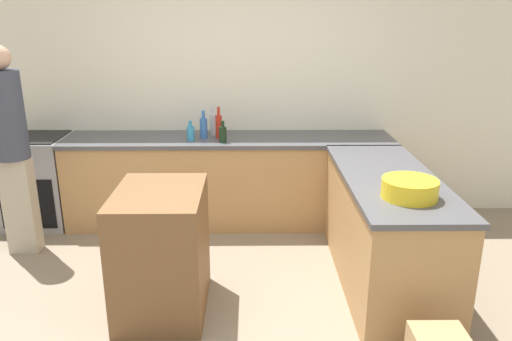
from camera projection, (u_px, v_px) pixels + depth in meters
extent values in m
plane|color=gray|center=(221.00, 323.00, 3.44)|extent=(14.00, 14.00, 0.00)
cube|color=silver|center=(230.00, 84.00, 5.04)|extent=(8.00, 0.06, 2.70)
cube|color=tan|center=(230.00, 182.00, 4.99)|extent=(3.16, 0.63, 0.84)
cube|color=#4C4C51|center=(229.00, 139.00, 4.86)|extent=(3.19, 0.66, 0.04)
cube|color=tan|center=(385.00, 232.00, 3.87)|extent=(0.66, 1.77, 0.84)
cube|color=#4C4C51|center=(389.00, 178.00, 3.73)|extent=(0.69, 1.80, 0.04)
cube|color=#99999E|center=(39.00, 181.00, 4.98)|extent=(0.61, 0.61, 0.88)
cube|color=black|center=(27.00, 204.00, 4.72)|extent=(0.52, 0.01, 0.49)
cube|color=black|center=(33.00, 137.00, 4.84)|extent=(0.57, 0.57, 0.01)
cube|color=brown|center=(162.00, 251.00, 3.49)|extent=(0.60, 0.79, 0.90)
cylinder|color=yellow|center=(410.00, 189.00, 3.27)|extent=(0.37, 0.37, 0.13)
cylinder|color=black|center=(223.00, 135.00, 4.66)|extent=(0.07, 0.07, 0.15)
cylinder|color=black|center=(223.00, 124.00, 4.63)|extent=(0.03, 0.03, 0.06)
cylinder|color=#386BB7|center=(204.00, 128.00, 4.81)|extent=(0.07, 0.07, 0.19)
cylinder|color=#386BB7|center=(203.00, 114.00, 4.77)|extent=(0.03, 0.03, 0.07)
cylinder|color=#338CBF|center=(191.00, 133.00, 4.72)|extent=(0.07, 0.07, 0.14)
cylinder|color=#338CBF|center=(190.00, 124.00, 4.69)|extent=(0.03, 0.03, 0.05)
cylinder|color=red|center=(219.00, 127.00, 4.81)|extent=(0.06, 0.06, 0.22)
cylinder|color=red|center=(218.00, 111.00, 4.77)|extent=(0.03, 0.03, 0.08)
cylinder|color=silver|center=(213.00, 125.00, 4.91)|extent=(0.06, 0.06, 0.21)
cylinder|color=silver|center=(213.00, 110.00, 4.87)|extent=(0.03, 0.03, 0.08)
cube|color=#ADA38E|center=(21.00, 206.00, 4.35)|extent=(0.26, 0.16, 0.86)
cylinder|color=#383D4C|center=(7.00, 115.00, 4.11)|extent=(0.28, 0.28, 0.74)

